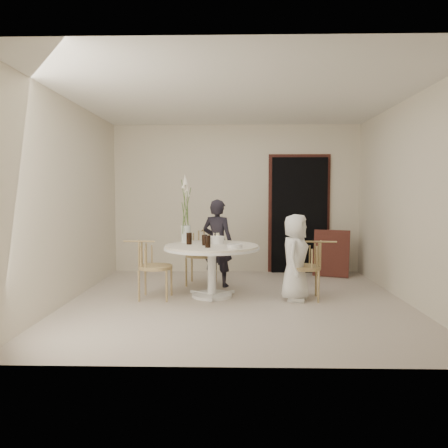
{
  "coord_description": "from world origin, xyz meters",
  "views": [
    {
      "loc": [
        -0.04,
        -5.79,
        1.45
      ],
      "look_at": [
        -0.18,
        0.3,
        1.02
      ],
      "focal_mm": 35.0,
      "sensor_mm": 36.0,
      "label": 1
    }
  ],
  "objects_px": {
    "chair_right": "(312,261)",
    "birthday_cake": "(216,240)",
    "chair_left": "(147,261)",
    "chair_far": "(203,248)",
    "boy": "(295,257)",
    "table": "(212,253)",
    "girl": "(218,243)",
    "flower_vase": "(186,216)"
  },
  "relations": [
    {
      "from": "chair_left",
      "to": "boy",
      "type": "height_order",
      "value": "boy"
    },
    {
      "from": "birthday_cake",
      "to": "table",
      "type": "bearing_deg",
      "value": -112.21
    },
    {
      "from": "chair_right",
      "to": "boy",
      "type": "height_order",
      "value": "boy"
    },
    {
      "from": "chair_right",
      "to": "girl",
      "type": "xyz_separation_m",
      "value": [
        -1.32,
        0.83,
        0.15
      ]
    },
    {
      "from": "chair_far",
      "to": "girl",
      "type": "relative_size",
      "value": 0.64
    },
    {
      "from": "table",
      "to": "chair_far",
      "type": "distance_m",
      "value": 0.98
    },
    {
      "from": "chair_far",
      "to": "chair_left",
      "type": "relative_size",
      "value": 1.08
    },
    {
      "from": "girl",
      "to": "boy",
      "type": "bearing_deg",
      "value": 162.8
    },
    {
      "from": "chair_right",
      "to": "boy",
      "type": "relative_size",
      "value": 0.69
    },
    {
      "from": "table",
      "to": "birthday_cake",
      "type": "distance_m",
      "value": 0.23
    },
    {
      "from": "table",
      "to": "boy",
      "type": "bearing_deg",
      "value": -9.01
    },
    {
      "from": "chair_right",
      "to": "boy",
      "type": "bearing_deg",
      "value": -70.44
    },
    {
      "from": "table",
      "to": "chair_left",
      "type": "height_order",
      "value": "chair_left"
    },
    {
      "from": "chair_left",
      "to": "birthday_cake",
      "type": "relative_size",
      "value": 3.63
    },
    {
      "from": "boy",
      "to": "flower_vase",
      "type": "xyz_separation_m",
      "value": [
        -1.53,
        0.46,
        0.53
      ]
    },
    {
      "from": "chair_left",
      "to": "chair_right",
      "type": "bearing_deg",
      "value": -88.13
    },
    {
      "from": "flower_vase",
      "to": "girl",
      "type": "bearing_deg",
      "value": 43.74
    },
    {
      "from": "table",
      "to": "flower_vase",
      "type": "distance_m",
      "value": 0.7
    },
    {
      "from": "flower_vase",
      "to": "table",
      "type": "bearing_deg",
      "value": -35.82
    },
    {
      "from": "flower_vase",
      "to": "boy",
      "type": "bearing_deg",
      "value": -16.86
    },
    {
      "from": "chair_right",
      "to": "chair_far",
      "type": "bearing_deg",
      "value": -118.83
    },
    {
      "from": "chair_far",
      "to": "flower_vase",
      "type": "height_order",
      "value": "flower_vase"
    },
    {
      "from": "chair_left",
      "to": "girl",
      "type": "height_order",
      "value": "girl"
    },
    {
      "from": "chair_right",
      "to": "chair_left",
      "type": "height_order",
      "value": "chair_right"
    },
    {
      "from": "chair_right",
      "to": "birthday_cake",
      "type": "xyz_separation_m",
      "value": [
        -1.32,
        0.26,
        0.26
      ]
    },
    {
      "from": "chair_left",
      "to": "table",
      "type": "bearing_deg",
      "value": -80.15
    },
    {
      "from": "boy",
      "to": "birthday_cake",
      "type": "distance_m",
      "value": 1.14
    },
    {
      "from": "chair_far",
      "to": "boy",
      "type": "distance_m",
      "value": 1.75
    },
    {
      "from": "chair_left",
      "to": "flower_vase",
      "type": "bearing_deg",
      "value": -48.49
    },
    {
      "from": "girl",
      "to": "flower_vase",
      "type": "xyz_separation_m",
      "value": [
        -0.45,
        -0.43,
        0.44
      ]
    },
    {
      "from": "girl",
      "to": "boy",
      "type": "xyz_separation_m",
      "value": [
        1.08,
        -0.89,
        -0.09
      ]
    },
    {
      "from": "chair_right",
      "to": "flower_vase",
      "type": "relative_size",
      "value": 0.81
    },
    {
      "from": "chair_right",
      "to": "birthday_cake",
      "type": "height_order",
      "value": "birthday_cake"
    },
    {
      "from": "table",
      "to": "boy",
      "type": "relative_size",
      "value": 1.14
    },
    {
      "from": "girl",
      "to": "chair_left",
      "type": "bearing_deg",
      "value": 63.89
    },
    {
      "from": "chair_far",
      "to": "birthday_cake",
      "type": "relative_size",
      "value": 3.9
    },
    {
      "from": "boy",
      "to": "flower_vase",
      "type": "distance_m",
      "value": 1.68
    },
    {
      "from": "girl",
      "to": "flower_vase",
      "type": "relative_size",
      "value": 1.36
    },
    {
      "from": "birthday_cake",
      "to": "girl",
      "type": "bearing_deg",
      "value": 90.44
    },
    {
      "from": "girl",
      "to": "birthday_cake",
      "type": "xyz_separation_m",
      "value": [
        0.0,
        -0.57,
        0.1
      ]
    },
    {
      "from": "table",
      "to": "chair_right",
      "type": "distance_m",
      "value": 1.38
    },
    {
      "from": "girl",
      "to": "birthday_cake",
      "type": "bearing_deg",
      "value": 112.6
    }
  ]
}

